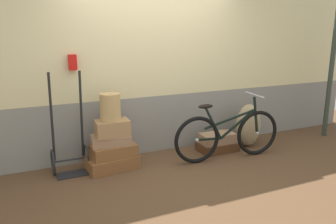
% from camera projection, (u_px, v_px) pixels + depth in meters
% --- Properties ---
extents(ground, '(9.75, 5.20, 0.06)m').
position_uv_depth(ground, '(175.00, 171.00, 4.62)').
color(ground, '#513823').
extents(station_building, '(7.75, 0.74, 2.54)m').
position_uv_depth(station_building, '(151.00, 68.00, 5.06)').
color(station_building, gray).
rests_on(station_building, ground).
extents(suitcase_0, '(0.71, 0.48, 0.18)m').
position_uv_depth(suitcase_0, '(112.00, 162.00, 4.62)').
color(suitcase_0, brown).
rests_on(suitcase_0, ground).
extents(suitcase_1, '(0.60, 0.38, 0.16)m').
position_uv_depth(suitcase_1, '(113.00, 150.00, 4.58)').
color(suitcase_1, brown).
rests_on(suitcase_1, suitcase_0).
extents(suitcase_2, '(0.54, 0.35, 0.13)m').
position_uv_depth(suitcase_2, '(111.00, 140.00, 4.55)').
color(suitcase_2, '#937051').
rests_on(suitcase_2, suitcase_1).
extents(suitcase_3, '(0.45, 0.30, 0.21)m').
position_uv_depth(suitcase_3, '(112.00, 128.00, 4.50)').
color(suitcase_3, '#9E754C').
rests_on(suitcase_3, suitcase_2).
extents(suitcase_4, '(0.59, 0.37, 0.14)m').
position_uv_depth(suitcase_4, '(217.00, 146.00, 5.29)').
color(suitcase_4, '#4C2D19').
rests_on(suitcase_4, ground).
extents(suitcase_5, '(0.54, 0.32, 0.15)m').
position_uv_depth(suitcase_5, '(217.00, 138.00, 5.24)').
color(suitcase_5, '#937051').
rests_on(suitcase_5, suitcase_4).
extents(wicker_basket, '(0.27, 0.27, 0.36)m').
position_uv_depth(wicker_basket, '(110.00, 107.00, 4.45)').
color(wicker_basket, tan).
rests_on(wicker_basket, suitcase_3).
extents(luggage_trolley, '(0.46, 0.39, 1.34)m').
position_uv_depth(luggage_trolley, '(69.00, 152.00, 4.45)').
color(luggage_trolley, black).
rests_on(luggage_trolley, ground).
extents(burlap_sack, '(0.41, 0.35, 0.68)m').
position_uv_depth(burlap_sack, '(248.00, 125.00, 5.45)').
color(burlap_sack, '#9E8966').
rests_on(burlap_sack, ground).
extents(bicycle, '(1.65, 0.46, 0.93)m').
position_uv_depth(bicycle, '(228.00, 135.00, 4.90)').
color(bicycle, black).
rests_on(bicycle, ground).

